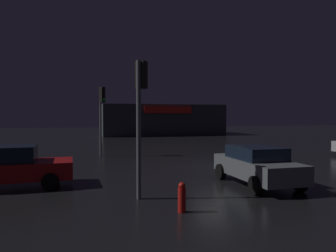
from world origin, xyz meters
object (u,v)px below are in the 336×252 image
(traffic_signal_main, at_px, (102,105))
(traffic_signal_opposite, at_px, (140,102))
(car_far, at_px, (257,165))
(fire_hydrant, at_px, (182,197))
(car_crossing, at_px, (6,166))
(store_building, at_px, (160,120))

(traffic_signal_main, relative_size, traffic_signal_opposite, 1.03)
(traffic_signal_main, relative_size, car_far, 1.09)
(fire_hydrant, bearing_deg, car_far, 34.00)
(traffic_signal_main, height_order, car_crossing, traffic_signal_main)
(store_building, bearing_deg, traffic_signal_main, -112.74)
(traffic_signal_opposite, xyz_separation_m, car_far, (4.67, 0.82, -2.31))
(traffic_signal_opposite, distance_m, fire_hydrant, 3.31)
(store_building, bearing_deg, traffic_signal_opposite, -104.75)
(traffic_signal_main, relative_size, fire_hydrant, 5.45)
(traffic_signal_main, distance_m, car_crossing, 9.69)
(car_far, height_order, fire_hydrant, car_far)
(traffic_signal_opposite, bearing_deg, car_crossing, 148.42)
(car_far, xyz_separation_m, fire_hydrant, (-3.84, -2.59, -0.37))
(traffic_signal_opposite, bearing_deg, store_building, 75.25)
(traffic_signal_main, height_order, traffic_signal_opposite, traffic_signal_main)
(traffic_signal_opposite, distance_m, car_crossing, 5.78)
(car_crossing, bearing_deg, traffic_signal_main, 64.92)
(traffic_signal_main, xyz_separation_m, car_far, (5.22, -10.42, -2.56))
(store_building, distance_m, car_far, 33.25)
(traffic_signal_opposite, xyz_separation_m, car_crossing, (-4.52, 2.78, -2.30))
(traffic_signal_opposite, relative_size, car_crossing, 0.95)
(store_building, xyz_separation_m, car_crossing, (-13.41, -31.00, -1.30))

